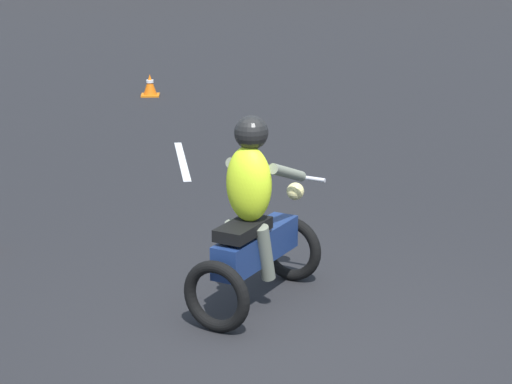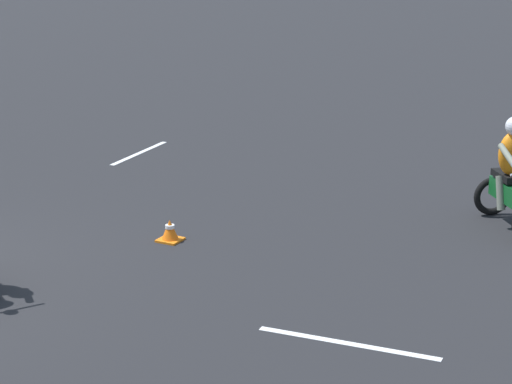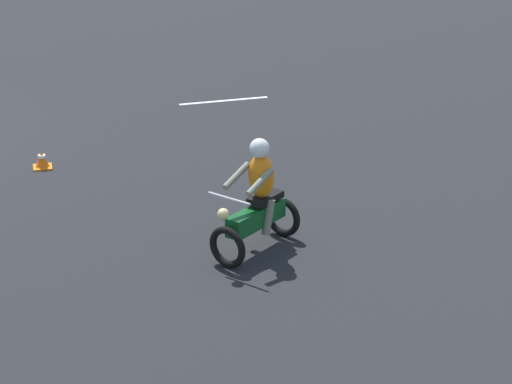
% 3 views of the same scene
% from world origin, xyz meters
% --- Properties ---
extents(ground_plane, '(120.00, 120.00, 0.00)m').
position_xyz_m(ground_plane, '(0.00, 0.00, 0.00)').
color(ground_plane, black).
extents(motorcycle_rider_foreground, '(1.24, 1.51, 1.66)m').
position_xyz_m(motorcycle_rider_foreground, '(-0.30, 0.79, 0.73)').
color(motorcycle_rider_foreground, black).
rests_on(motorcycle_rider_foreground, ground).
extents(traffic_cone_near_left, '(0.32, 0.32, 0.39)m').
position_xyz_m(traffic_cone_near_left, '(-1.77, 10.43, 0.19)').
color(traffic_cone_near_left, orange).
rests_on(traffic_cone_near_left, ground).
extents(lane_stripe_n, '(0.29, 2.08, 0.01)m').
position_xyz_m(lane_stripe_n, '(-1.06, 5.77, 0.00)').
color(lane_stripe_n, silver).
rests_on(lane_stripe_n, ground).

